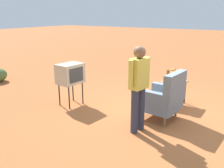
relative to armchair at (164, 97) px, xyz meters
name	(u,v)px	position (x,y,z in m)	size (l,w,h in m)	color
ground_plane	(166,114)	(-0.28, -0.04, -0.50)	(60.00, 60.00, 0.00)	#AD6033
armchair	(164,97)	(0.00, 0.00, 0.00)	(0.84, 0.85, 1.06)	#937047
side_table	(174,85)	(-1.00, -0.13, 0.01)	(0.56, 0.56, 0.59)	black
tv_on_stand	(70,74)	(0.36, -2.26, 0.28)	(0.65, 0.51, 1.03)	black
person_standing	(139,84)	(0.76, -0.24, 0.44)	(0.56, 0.29, 1.64)	#2D3347
bottle_tall_amber	(168,76)	(-0.83, -0.24, 0.25)	(0.07, 0.07, 0.30)	brown
soda_can_red	(168,76)	(-1.22, -0.36, 0.16)	(0.07, 0.07, 0.12)	red
soda_can_blue	(175,78)	(-1.11, -0.14, 0.16)	(0.07, 0.07, 0.12)	blue
bottle_short_clear	(174,79)	(-0.81, -0.08, 0.20)	(0.06, 0.06, 0.20)	silver
flower_vase	(173,73)	(-1.20, -0.23, 0.24)	(0.15, 0.10, 0.27)	silver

